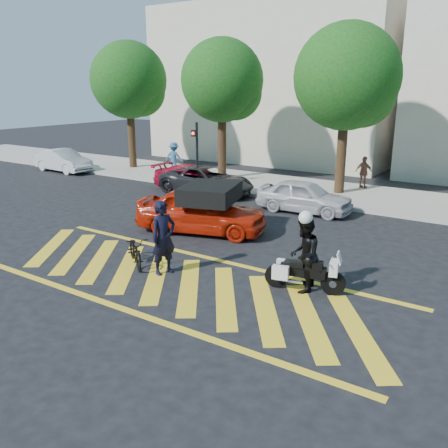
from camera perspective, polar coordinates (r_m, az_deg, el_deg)
The scene contains 19 objects.
ground at distance 12.52m, azimuth -6.04°, elevation -6.82°, with size 90.00×90.00×0.00m, color black.
sidewalk at distance 22.62m, azimuth 13.62°, elevation 3.54°, with size 60.00×5.00×0.15m, color #9E998E.
crosswalk at distance 12.54m, azimuth -6.18°, elevation -6.76°, with size 12.33×4.00×0.01m.
building_left at distance 33.57m, azimuth 6.44°, elevation 16.40°, with size 16.00×8.00×10.00m, color beige.
tree_far_left at distance 29.12m, azimuth -11.10°, elevation 16.32°, with size 4.40×4.40×7.41m.
tree_left at distance 25.03m, azimuth 0.09°, elevation 16.54°, with size 4.20×4.20×7.26m.
tree_center at distance 22.12m, azimuth 14.90°, elevation 16.31°, with size 4.60×4.60×7.56m.
signal_pole at distance 23.39m, azimuth -3.36°, elevation 8.97°, with size 0.28×0.43×3.20m.
officer_bike at distance 12.71m, azimuth -7.29°, elevation -1.65°, with size 0.74×0.48×2.02m, color black.
bicycle at distance 13.63m, azimuth -10.63°, elevation -3.10°, with size 0.58×1.66×0.87m, color black.
police_motorcycle at distance 11.88m, azimuth 9.53°, elevation -5.78°, with size 1.97×0.85×0.88m.
officer_moto at distance 11.73m, azimuth 9.59°, elevation -3.65°, with size 0.92×0.71×1.89m, color black.
red_convertible at distance 16.30m, azimuth -2.70°, elevation 1.60°, with size 1.80×4.47×1.52m, color red.
parked_far_left at distance 29.68m, azimuth -18.79°, elevation 7.24°, with size 1.38×3.96×1.31m, color #B5B8BD.
parked_left at distance 23.05m, azimuth -3.69°, elevation 5.54°, with size 1.68×4.14×1.20m, color #A60A23.
parked_mid_left at distance 22.20m, azimuth -2.10°, elevation 5.24°, with size 2.12×4.60×1.28m, color black.
parked_mid_right at distance 19.21m, azimuth 9.64°, elevation 3.31°, with size 1.54×3.83×1.30m, color #B8B7BC.
pedestrian_left at distance 27.22m, azimuth -6.03°, elevation 7.98°, with size 1.09×0.62×1.68m, color #2E5780.
pedestrian_right at distance 23.76m, azimuth 16.49°, elevation 5.99°, with size 0.89×0.37×1.53m, color #935B43.
Camera 1 is at (7.41, -8.82, 4.91)m, focal length 38.00 mm.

